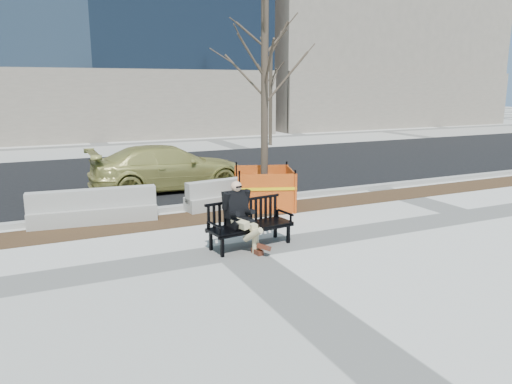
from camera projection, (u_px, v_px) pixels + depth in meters
ground at (236, 251)px, 9.42m from camera, size 120.00×120.00×0.00m
mulch_strip at (194, 218)px, 11.73m from camera, size 40.00×1.20×0.02m
asphalt_street at (140, 176)px, 17.22m from camera, size 60.00×10.40×0.01m
curb at (183, 207)px, 12.56m from camera, size 60.00×0.25×0.12m
bench at (250, 246)px, 9.70m from camera, size 1.82×0.86×0.93m
seated_man at (239, 248)px, 9.61m from camera, size 0.69×1.02×1.33m
tree_fence at (264, 207)px, 12.79m from camera, size 2.81×2.81×5.49m
sedan at (169, 190)px, 14.95m from camera, size 4.70×1.93×1.36m
jersey_barrier_left at (95, 223)px, 11.33m from camera, size 2.88×0.84×0.81m
jersey_barrier_right at (233, 206)px, 12.92m from camera, size 2.68×0.87×0.76m
far_tree_right at (270, 145)px, 25.93m from camera, size 2.32×2.32×5.40m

